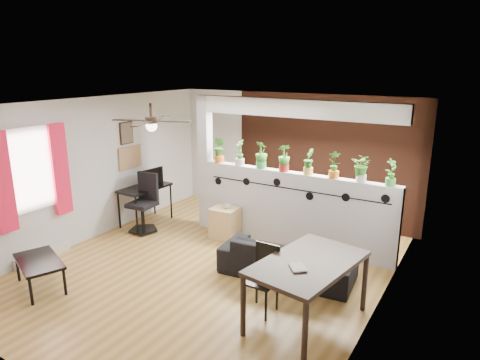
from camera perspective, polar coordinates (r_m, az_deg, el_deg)
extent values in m
cube|color=olive|center=(7.07, -4.11, -11.87)|extent=(6.30, 7.10, 0.10)
cube|color=#B7B7BA|center=(9.12, 6.68, 3.32)|extent=(6.30, 0.04, 2.90)
cube|color=#B7B7BA|center=(4.61, -26.87, -10.38)|extent=(6.30, 0.04, 2.90)
cube|color=#B7B7BA|center=(8.31, -19.26, 1.40)|extent=(0.04, 7.10, 2.90)
cube|color=#B7B7BA|center=(5.55, 18.46, -5.22)|extent=(0.04, 7.10, 2.90)
cube|color=white|center=(6.32, -4.58, 10.50)|extent=(6.30, 7.10, 0.10)
cube|color=#BCBCC1|center=(7.63, 7.26, -3.95)|extent=(3.60, 0.18, 1.35)
cube|color=white|center=(7.25, 7.73, 9.43)|extent=(3.60, 0.18, 0.30)
cube|color=#BCBCC1|center=(8.37, -4.63, 2.30)|extent=(0.22, 0.20, 2.60)
cube|color=brown|center=(8.78, 11.30, 2.67)|extent=(3.90, 0.05, 2.60)
cube|color=black|center=(7.43, 7.06, -1.20)|extent=(3.31, 0.01, 0.02)
cylinder|color=black|center=(8.17, -2.92, -0.17)|extent=(0.14, 0.01, 0.14)
cylinder|color=black|center=(7.83, 0.85, -0.22)|extent=(0.14, 0.01, 0.14)
cylinder|color=black|center=(7.53, 4.93, -0.28)|extent=(0.14, 0.01, 0.14)
cylinder|color=black|center=(7.33, 9.25, -2.15)|extent=(0.14, 0.01, 0.14)
cylinder|color=black|center=(7.12, 13.91, -2.27)|extent=(0.14, 0.01, 0.14)
cylinder|color=black|center=(6.95, 18.82, -2.38)|extent=(0.14, 0.01, 0.14)
cube|color=white|center=(7.55, -26.18, 1.28)|extent=(0.02, 0.95, 1.25)
cube|color=white|center=(7.54, -26.12, 1.27)|extent=(0.04, 1.05, 1.35)
cube|color=red|center=(7.28, -29.11, -0.37)|extent=(0.06, 0.30, 1.55)
cube|color=red|center=(7.80, -22.84, 1.31)|extent=(0.06, 0.30, 1.55)
cube|color=silver|center=(7.95, -24.77, -9.01)|extent=(0.08, 1.00, 0.18)
cube|color=#936947|center=(8.89, -14.44, 2.96)|extent=(0.03, 0.60, 0.45)
cube|color=#8C7259|center=(8.77, -14.89, 6.09)|extent=(0.03, 0.30, 0.40)
cube|color=black|center=(8.77, -14.91, 6.09)|extent=(0.02, 0.34, 0.44)
cylinder|color=black|center=(6.60, -11.83, 9.13)|extent=(0.04, 0.04, 0.20)
cylinder|color=black|center=(6.62, -11.76, 7.84)|extent=(0.18, 0.18, 0.10)
sphere|color=white|center=(6.63, -11.72, 7.06)|extent=(0.17, 0.17, 0.17)
cube|color=black|center=(6.50, -8.96, 7.75)|extent=(0.55, 0.29, 0.01)
cube|color=black|center=(6.93, -10.68, 8.13)|extent=(0.29, 0.55, 0.01)
cube|color=black|center=(6.76, -14.44, 7.74)|extent=(0.55, 0.29, 0.01)
cube|color=black|center=(6.31, -12.93, 7.33)|extent=(0.29, 0.55, 0.01)
cylinder|color=orange|center=(8.16, -2.76, 2.79)|extent=(0.18, 0.18, 0.12)
imported|color=#205A19|center=(8.12, -2.78, 4.39)|extent=(0.30, 0.27, 0.39)
cylinder|color=silver|center=(7.93, -0.04, 2.43)|extent=(0.17, 0.17, 0.12)
imported|color=#205A19|center=(7.88, -0.04, 4.04)|extent=(0.32, 0.31, 0.37)
cylinder|color=green|center=(7.71, 2.84, 2.05)|extent=(0.18, 0.18, 0.12)
imported|color=#205A19|center=(7.66, 2.86, 3.75)|extent=(0.31, 0.28, 0.39)
cylinder|color=red|center=(7.51, 5.87, 1.64)|extent=(0.18, 0.18, 0.12)
imported|color=#205A19|center=(7.46, 5.92, 3.33)|extent=(0.32, 0.32, 0.38)
cylinder|color=#ECC953|center=(7.34, 9.06, 1.20)|extent=(0.16, 0.16, 0.12)
imported|color=#205A19|center=(7.29, 9.13, 2.82)|extent=(0.22, 0.26, 0.34)
cylinder|color=orange|center=(7.19, 12.39, 0.74)|extent=(0.17, 0.17, 0.12)
imported|color=#205A19|center=(7.14, 12.49, 2.46)|extent=(0.30, 0.27, 0.36)
cylinder|color=white|center=(7.07, 15.84, 0.26)|extent=(0.16, 0.16, 0.12)
imported|color=#205A19|center=(7.02, 15.97, 1.95)|extent=(0.25, 0.21, 0.35)
cylinder|color=green|center=(6.97, 19.41, -0.24)|extent=(0.15, 0.15, 0.12)
imported|color=#205A19|center=(6.92, 19.56, 1.38)|extent=(0.26, 0.28, 0.33)
imported|color=black|center=(6.68, 6.27, -10.44)|extent=(2.00, 0.94, 0.57)
cube|color=tan|center=(8.04, -2.02, -5.73)|extent=(0.50, 0.45, 0.59)
imported|color=gray|center=(7.89, -1.74, -3.47)|extent=(0.15, 0.15, 0.10)
cube|color=black|center=(8.83, -12.58, -1.01)|extent=(0.59, 1.08, 0.04)
cylinder|color=black|center=(8.79, -15.82, -3.94)|extent=(0.04, 0.04, 0.73)
cylinder|color=black|center=(8.45, -13.64, -4.56)|extent=(0.04, 0.04, 0.73)
cylinder|color=black|center=(9.43, -11.37, -2.35)|extent=(0.04, 0.04, 0.73)
cylinder|color=black|center=(9.12, -9.19, -2.85)|extent=(0.04, 0.04, 0.73)
imported|color=black|center=(8.90, -11.97, -0.06)|extent=(0.34, 0.09, 0.19)
cylinder|color=black|center=(8.59, -12.73, -6.46)|extent=(0.58, 0.58, 0.04)
cylinder|color=black|center=(8.51, -12.83, -4.92)|extent=(0.07, 0.07, 0.49)
cube|color=black|center=(8.42, -12.94, -3.20)|extent=(0.50, 0.50, 0.08)
cube|color=black|center=(8.49, -12.15, -0.79)|extent=(0.45, 0.10, 0.54)
cube|color=black|center=(5.38, 9.09, -10.89)|extent=(1.18, 1.67, 0.06)
cylinder|color=black|center=(5.27, 0.40, -16.48)|extent=(0.07, 0.07, 0.79)
cylinder|color=black|center=(4.86, 8.64, -19.75)|extent=(0.07, 0.07, 0.79)
cylinder|color=black|center=(6.32, 9.10, -10.97)|extent=(0.07, 0.07, 0.79)
cylinder|color=black|center=(5.98, 16.28, -13.03)|extent=(0.07, 0.07, 0.79)
imported|color=gray|center=(5.15, 6.77, -11.57)|extent=(0.28, 0.29, 0.02)
cube|color=black|center=(5.70, 2.86, -13.40)|extent=(0.37, 0.37, 0.03)
cube|color=black|center=(5.72, 3.71, -10.58)|extent=(0.35, 0.03, 0.47)
cube|color=black|center=(5.76, 0.65, -15.56)|extent=(0.02, 0.02, 0.44)
cube|color=black|center=(5.63, 3.48, -16.39)|extent=(0.02, 0.02, 0.44)
cube|color=black|center=(5.88, 2.26, -12.33)|extent=(0.02, 0.02, 0.89)
cube|color=black|center=(5.75, 5.02, -13.04)|extent=(0.02, 0.02, 0.89)
cube|color=black|center=(6.91, -25.26, -9.79)|extent=(1.06, 0.83, 0.04)
cylinder|color=black|center=(7.35, -27.50, -10.43)|extent=(0.04, 0.04, 0.40)
cylinder|color=black|center=(6.58, -26.11, -13.25)|extent=(0.04, 0.04, 0.40)
cylinder|color=black|center=(7.42, -24.14, -9.78)|extent=(0.04, 0.04, 0.40)
cylinder|color=black|center=(6.66, -22.33, -12.48)|extent=(0.04, 0.04, 0.40)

